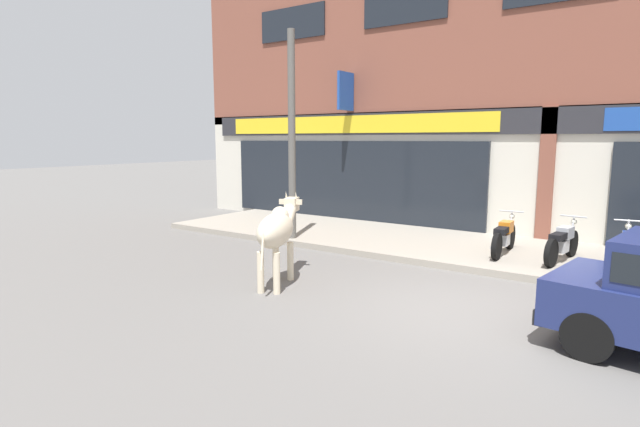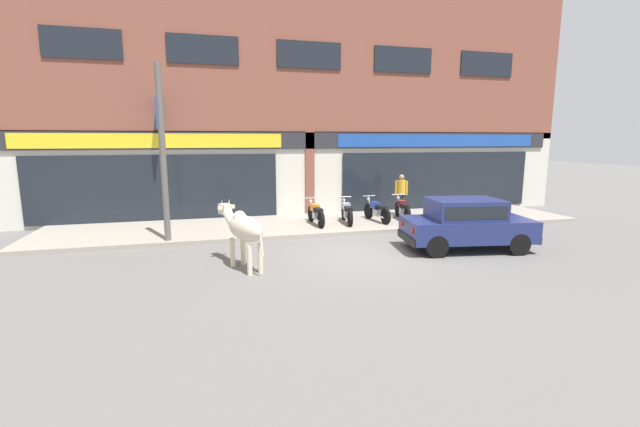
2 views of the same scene
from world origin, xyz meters
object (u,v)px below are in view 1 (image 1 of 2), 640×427
(cow, at_px, (277,230))
(utility_pole, at_px, (292,136))
(motorcycle_1, at_px, (562,243))
(motorcycle_0, at_px, (504,236))
(motorcycle_2, at_px, (629,250))

(cow, xyz_separation_m, utility_pole, (-1.97, 2.98, 1.67))
(cow, distance_m, motorcycle_1, 5.80)
(cow, distance_m, motorcycle_0, 5.08)
(motorcycle_0, distance_m, utility_pole, 5.43)
(motorcycle_0, bearing_deg, utility_pole, -166.32)
(motorcycle_1, height_order, utility_pole, utility_pole)
(cow, bearing_deg, motorcycle_0, 55.37)
(cow, bearing_deg, utility_pole, 123.42)
(motorcycle_2, relative_size, utility_pole, 0.36)
(motorcycle_2, distance_m, utility_pole, 7.55)
(motorcycle_2, bearing_deg, motorcycle_1, -179.07)
(utility_pole, bearing_deg, motorcycle_1, 11.02)
(motorcycle_1, bearing_deg, utility_pole, -168.98)
(motorcycle_1, xyz_separation_m, motorcycle_2, (1.16, 0.02, 0.00))
(cow, relative_size, motorcycle_0, 1.12)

